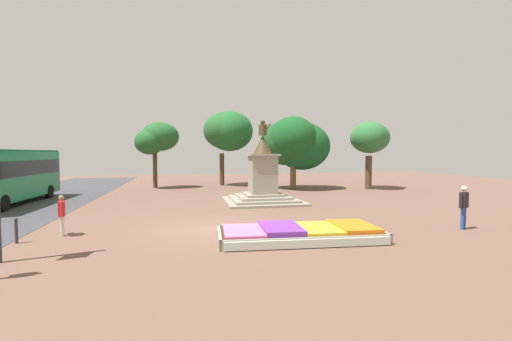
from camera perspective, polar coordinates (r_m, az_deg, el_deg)
The scene contains 11 objects.
ground_plane at distance 14.27m, azimuth -7.39°, elevation -9.61°, with size 72.00×72.00×0.00m, color brown.
flower_planter at distance 12.55m, azimuth 7.52°, elevation -10.35°, with size 5.99×2.91×0.50m.
statue_monument at distance 21.43m, azimuth 1.12°, elevation -1.94°, with size 4.71×4.71×5.15m.
city_bus at distance 25.08m, azimuth -36.27°, elevation -0.39°, with size 2.83×9.50×3.29m.
pedestrian_with_handbag at distance 14.72m, azimuth -29.64°, elevation -6.22°, with size 0.33×0.72×1.53m.
pedestrian_near_planter at distance 16.22m, azimuth 31.33°, elevation -4.80°, with size 0.53×0.36×1.77m.
kerb_bollard_mid_b at distance 14.43m, azimuth -35.08°, elevation -8.11°, with size 0.11×0.11×0.88m.
park_tree_far_left at distance 29.53m, azimuth 6.39°, elevation 4.54°, with size 5.99×5.45×6.13m.
park_tree_behind_statue at distance 31.06m, azimuth 18.46°, elevation 5.17°, with size 3.45×4.00×5.80m.
park_tree_far_right at distance 31.19m, azimuth -16.30°, elevation 5.08°, with size 3.76×3.29×5.80m.
park_tree_mid_canopy at distance 32.69m, azimuth -4.78°, elevation 6.55°, with size 4.67×4.77×7.03m.
Camera 1 is at (-1.07, -13.89, 3.10)m, focal length 24.00 mm.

